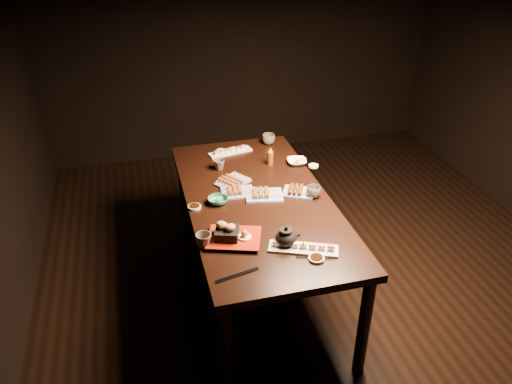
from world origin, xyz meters
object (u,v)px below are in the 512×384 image
edamame_bowl_green (218,200)px  teapot (286,236)px  dining_table (258,246)px  condiment_bottle (270,156)px  yakitori_plate_left (233,180)px  yakitori_plate_center (238,190)px  teacup_near_left (204,241)px  yakitori_plate_right (264,192)px  teacup_mid_right (314,192)px  teacup_far_left (219,165)px  teacup_far_right (269,139)px  tempura_tray (234,233)px  sushi_platter_near (303,246)px  sushi_platter_far (230,150)px  edamame_bowl_cream (297,162)px

edamame_bowl_green → teapot: (0.28, -0.53, 0.04)m
dining_table → condiment_bottle: bearing=79.4°
edamame_bowl_green → yakitori_plate_left: bearing=57.0°
yakitori_plate_center → condiment_bottle: bearing=51.5°
condiment_bottle → teacup_near_left: bearing=-126.1°
yakitori_plate_right → edamame_bowl_green: (-0.30, -0.00, -0.01)m
dining_table → teacup_mid_right: 0.54m
teacup_far_left → teacup_mid_right: bearing=-45.8°
teacup_far_left → teacup_far_right: teacup_far_right is taller
yakitori_plate_right → teacup_mid_right: (0.30, -0.08, 0.01)m
tempura_tray → edamame_bowl_green: bearing=110.2°
sushi_platter_near → teacup_far_right: 1.38m
sushi_platter_near → teacup_far_right: size_ratio=3.76×
yakitori_plate_center → teacup_mid_right: size_ratio=2.25×
sushi_platter_far → yakitori_plate_center: size_ratio=1.58×
teacup_far_right → yakitori_plate_right: bearing=-107.9°
yakitori_plate_left → teapot: size_ratio=1.49×
edamame_bowl_green → tempura_tray: size_ratio=0.43×
yakitori_plate_right → tempura_tray: (-0.29, -0.42, 0.02)m
yakitori_plate_left → teacup_far_left: 0.23m
edamame_bowl_green → condiment_bottle: bearing=42.6°
sushi_platter_far → tempura_tray: 1.13m
tempura_tray → teapot: size_ratio=2.06×
teacup_near_left → yakitori_plate_right: bearing=43.1°
tempura_tray → teapot: 0.29m
yakitori_plate_right → tempura_tray: 0.51m
teacup_far_right → edamame_bowl_cream: bearing=-74.8°
yakitori_plate_center → yakitori_plate_left: bearing=95.0°
dining_table → yakitori_plate_center: (-0.11, 0.10, 0.40)m
yakitori_plate_center → tempura_tray: tempura_tray is taller
yakitori_plate_right → tempura_tray: tempura_tray is taller
sushi_platter_far → teapot: teapot is taller
dining_table → tempura_tray: bearing=-106.5°
yakitori_plate_center → yakitori_plate_right: yakitori_plate_right is taller
yakitori_plate_left → teacup_far_right: teacup_far_right is taller
dining_table → tempura_tray: 0.64m
yakitori_plate_left → teacup_near_left: size_ratio=2.42×
sushi_platter_near → teacup_near_left: (-0.52, 0.17, 0.02)m
teacup_mid_right → teacup_far_right: size_ratio=0.92×
edamame_bowl_green → condiment_bottle: 0.63m
sushi_platter_far → edamame_bowl_green: 0.73m
teacup_far_left → tempura_tray: bearing=-95.5°
teacup_near_left → edamame_bowl_cream: bearing=45.1°
yakitori_plate_right → teacup_near_left: 0.64m
dining_table → edamame_bowl_cream: (0.40, 0.40, 0.39)m
dining_table → teacup_near_left: teacup_near_left is taller
sushi_platter_far → yakitori_plate_left: size_ratio=1.56×
tempura_tray → teacup_far_left: size_ratio=3.73×
teacup_mid_right → edamame_bowl_green: bearing=172.5°
teapot → condiment_bottle: size_ratio=1.06×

